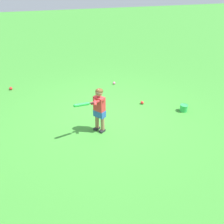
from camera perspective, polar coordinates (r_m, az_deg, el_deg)
ground_plane at (r=6.77m, az=-1.07°, el=-1.04°), size 40.00×40.00×0.00m
child_batter at (r=5.88m, az=-3.03°, el=1.21°), size 0.43×0.76×1.08m
play_ball_midfield at (r=8.68m, az=0.46°, el=6.39°), size 0.08×0.08×0.08m
play_ball_far_right at (r=7.43m, az=6.64°, el=2.08°), size 0.09×0.09×0.09m
play_ball_far_left at (r=8.86m, az=-21.36°, el=4.85°), size 0.10×0.10×0.10m
toy_bucket at (r=7.25m, az=15.49°, el=0.88°), size 0.22×0.22×0.19m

